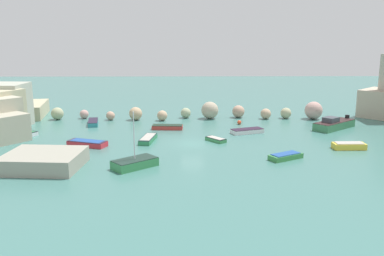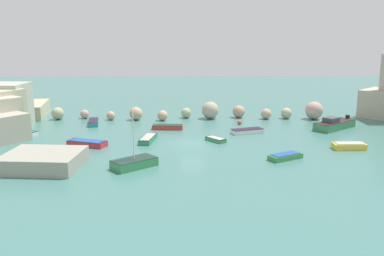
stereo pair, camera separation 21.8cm
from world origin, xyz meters
TOP-DOWN VIEW (x-y plane):
  - cove_water at (0.00, 0.00)m, footprint 160.00×160.00m
  - rock_breakwater at (1.53, 14.27)m, footprint 43.04×3.87m
  - stone_dock at (-13.78, -8.80)m, footprint 7.17×6.33m
  - channel_buoy at (6.58, 10.39)m, footprint 0.56×0.56m
  - moored_boat_0 at (16.76, -2.58)m, footprint 3.41×1.47m
  - moored_boat_1 at (-5.46, -8.78)m, footprint 4.41×4.15m
  - moored_boat_2 at (-13.43, 10.62)m, footprint 2.00×4.27m
  - moored_boat_3 at (6.89, 5.08)m, footprint 4.30×2.80m
  - moored_boat_4 at (-3.14, 7.50)m, footprint 4.00×1.63m
  - moored_boat_5 at (-19.93, 3.38)m, footprint 2.43×2.93m
  - moored_boat_6 at (18.57, 7.45)m, footprint 6.47×5.91m
  - moored_boat_7 at (-11.59, -0.96)m, footprint 4.60×2.94m
  - moored_boat_8 at (-16.41, -3.62)m, footprint 2.97×2.13m
  - moored_boat_9 at (2.69, 0.93)m, footprint 2.43×2.64m
  - moored_boat_10 at (9.09, -6.27)m, footprint 3.69×2.92m
  - moored_boat_11 at (-5.09, 1.08)m, footprint 1.90×4.39m

SIDE VIEW (x-z plane):
  - cove_water at x=0.00m, z-range 0.00..0.00m
  - moored_boat_8 at x=-16.41m, z-range 0.00..0.45m
  - moored_boat_9 at x=2.69m, z-range 0.01..0.45m
  - moored_boat_5 at x=-19.93m, z-range 0.01..0.54m
  - moored_boat_10 at x=9.09m, z-range -0.01..0.56m
  - moored_boat_3 at x=6.89m, z-range 0.00..0.55m
  - moored_boat_4 at x=-3.14m, z-range 0.00..0.56m
  - channel_buoy at x=6.58m, z-range 0.00..0.56m
  - moored_boat_11 at x=-5.09m, z-range 0.01..0.57m
  - moored_boat_2 at x=-13.43m, z-range 0.00..0.60m
  - moored_boat_7 at x=-11.59m, z-range 0.01..0.63m
  - moored_boat_0 at x=16.76m, z-range -0.01..0.69m
  - moored_boat_1 at x=-5.46m, z-range -2.20..3.05m
  - moored_boat_6 at x=18.57m, z-range -0.22..1.40m
  - stone_dock at x=-13.78m, z-range 0.00..1.44m
  - rock_breakwater at x=1.53m, z-range -0.26..2.29m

